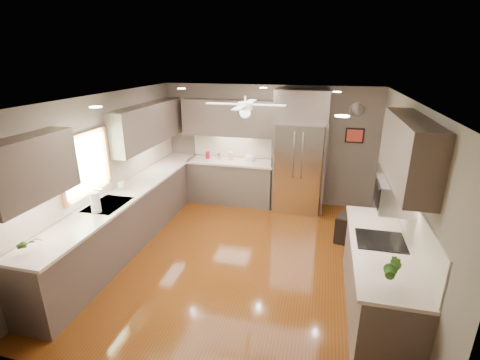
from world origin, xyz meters
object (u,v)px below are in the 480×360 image
at_px(refrigerator, 299,154).
at_px(stool, 349,229).
at_px(canister_b, 219,156).
at_px(soap_bottle, 122,184).
at_px(potted_plant_left, 31,242).
at_px(canister_c, 230,156).
at_px(paper_towel, 95,203).
at_px(canister_a, 208,155).
at_px(bowl, 250,160).
at_px(potted_plant_right, 393,269).
at_px(microwave, 395,196).

xyz_separation_m(refrigerator, stool, (1.00, -1.20, -0.95)).
xyz_separation_m(canister_b, soap_bottle, (-1.06, -2.10, 0.02)).
xyz_separation_m(canister_b, potted_plant_left, (-0.95, -4.13, 0.07)).
relative_size(canister_c, paper_towel, 0.50).
distance_m(potted_plant_left, stool, 4.72).
relative_size(soap_bottle, paper_towel, 0.55).
distance_m(canister_a, paper_towel, 3.07).
bearing_deg(stool, canister_a, 156.97).
relative_size(bowl, stool, 0.47).
bearing_deg(canister_c, refrigerator, -3.06).
height_order(soap_bottle, stool, soap_bottle).
xyz_separation_m(canister_c, potted_plant_right, (2.66, -3.76, 0.06)).
distance_m(canister_a, stool, 3.32).
xyz_separation_m(canister_c, refrigerator, (1.46, -0.08, 0.16)).
height_order(potted_plant_right, refrigerator, refrigerator).
height_order(bowl, refrigerator, refrigerator).
relative_size(canister_b, bowl, 0.59).
bearing_deg(paper_towel, canister_c, 68.79).
bearing_deg(refrigerator, soap_bottle, -143.48).
distance_m(canister_c, refrigerator, 1.47).
distance_m(canister_a, bowl, 0.94).
bearing_deg(soap_bottle, potted_plant_left, -87.01).
distance_m(refrigerator, stool, 1.83).
bearing_deg(soap_bottle, refrigerator, 36.52).
distance_m(bowl, stool, 2.49).
distance_m(canister_a, canister_c, 0.51).
height_order(microwave, stool, microwave).
relative_size(canister_a, canister_b, 1.03).
height_order(canister_a, refrigerator, refrigerator).
bearing_deg(canister_a, canister_b, -1.33).
height_order(canister_a, microwave, microwave).
bearing_deg(paper_towel, microwave, 3.27).
height_order(soap_bottle, refrigerator, refrigerator).
bearing_deg(refrigerator, bowl, 177.32).
bearing_deg(refrigerator, canister_c, 176.94).
height_order(canister_a, soap_bottle, soap_bottle).
bearing_deg(refrigerator, potted_plant_right, -71.91).
distance_m(microwave, paper_towel, 3.98).
height_order(canister_c, microwave, microwave).
bearing_deg(potted_plant_right, paper_towel, 168.89).
relative_size(bowl, paper_towel, 0.72).
relative_size(canister_b, canister_c, 0.84).
height_order(stool, paper_towel, paper_towel).
bearing_deg(potted_plant_left, canister_c, 73.90).
bearing_deg(potted_plant_right, potted_plant_left, -174.28).
bearing_deg(soap_bottle, paper_towel, -81.41).
bearing_deg(canister_b, canister_a, 178.67).
xyz_separation_m(soap_bottle, bowl, (1.73, 2.09, -0.06)).
height_order(canister_a, paper_towel, paper_towel).
height_order(canister_a, canister_b, canister_a).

